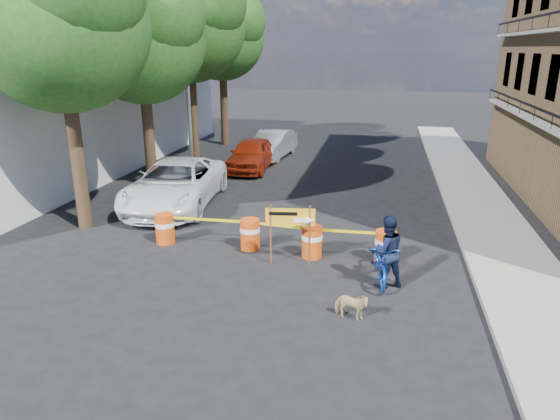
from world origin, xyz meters
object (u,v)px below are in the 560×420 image
at_px(barrel_far_right, 385,246).
at_px(bicycle, 383,243).
at_px(dog, 351,306).
at_px(sedan_silver, 273,144).
at_px(suv_white, 175,184).
at_px(detour_sign, 296,222).
at_px(barrel_far_left, 165,228).
at_px(barrel_mid_right, 312,241).
at_px(sedan_red, 252,154).
at_px(pedestrian, 386,251).
at_px(barrel_mid_left, 250,234).

distance_m(barrel_far_right, bicycle, 1.32).
bearing_deg(dog, sedan_silver, 30.20).
bearing_deg(dog, suv_white, 57.03).
height_order(detour_sign, sedan_silver, detour_sign).
relative_size(barrel_far_left, sedan_silver, 0.20).
relative_size(suv_white, sedan_silver, 1.37).
xyz_separation_m(barrel_mid_right, sedan_red, (-4.36, 9.92, 0.28)).
bearing_deg(detour_sign, suv_white, 132.35).
xyz_separation_m(pedestrian, sedan_red, (-6.36, 11.32, -0.16)).
xyz_separation_m(dog, sedan_red, (-5.67, 13.10, 0.43)).
relative_size(barrel_far_right, detour_sign, 0.53).
relative_size(detour_sign, suv_white, 0.28).
bearing_deg(dog, barrel_mid_left, 54.68).
bearing_deg(barrel_mid_left, suv_white, 137.24).
bearing_deg(barrel_far_left, suv_white, 107.96).
bearing_deg(sedan_red, barrel_mid_left, -76.04).
relative_size(barrel_far_right, dog, 1.18).
bearing_deg(sedan_silver, dog, -65.22).
distance_m(pedestrian, bicycle, 0.31).
height_order(barrel_far_right, bicycle, bicycle).
relative_size(pedestrian, dog, 2.39).
bearing_deg(sedan_silver, barrel_far_right, -58.39).
xyz_separation_m(barrel_far_left, bicycle, (6.37, -1.29, 0.56)).
distance_m(detour_sign, dog, 3.19).
height_order(barrel_far_right, pedestrian, pedestrian).
bearing_deg(sedan_silver, barrel_far_left, -85.70).
bearing_deg(dog, barrel_far_left, 71.83).
distance_m(bicycle, sedan_red, 12.71).
height_order(barrel_far_left, sedan_silver, sedan_silver).
height_order(pedestrian, bicycle, bicycle).
height_order(pedestrian, sedan_silver, pedestrian).
distance_m(barrel_mid_right, sedan_red, 10.83).
distance_m(barrel_far_left, pedestrian, 6.67).
relative_size(barrel_far_right, suv_white, 0.15).
bearing_deg(sedan_silver, bicycle, -60.63).
xyz_separation_m(barrel_mid_left, suv_white, (-3.77, 3.49, 0.36)).
xyz_separation_m(barrel_mid_right, sedan_silver, (-3.98, 12.82, 0.25)).
xyz_separation_m(barrel_mid_right, suv_white, (-5.61, 3.71, 0.36)).
relative_size(barrel_far_left, barrel_far_right, 1.00).
bearing_deg(sedan_silver, barrel_mid_left, -73.90).
bearing_deg(barrel_far_left, sedan_silver, 87.81).
height_order(barrel_mid_right, pedestrian, pedestrian).
distance_m(barrel_mid_left, bicycle, 4.03).
bearing_deg(dog, pedestrian, -9.46).
xyz_separation_m(bicycle, sedan_silver, (-5.89, 13.96, -0.30)).
bearing_deg(barrel_far_right, sedan_red, 122.84).
height_order(barrel_far_left, sedan_red, sedan_red).
relative_size(bicycle, sedan_silver, 0.47).
height_order(suv_white, sedan_red, suv_white).
bearing_deg(sedan_silver, sedan_red, -90.91).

